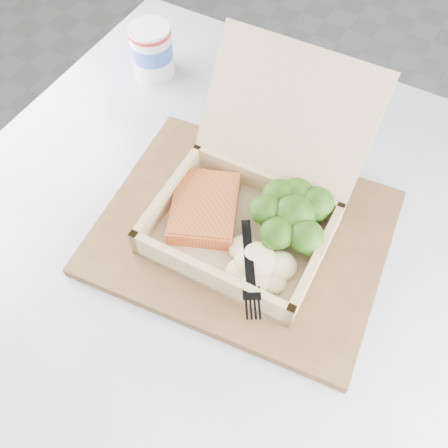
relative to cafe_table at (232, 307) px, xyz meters
The scene contains 10 objects.
floor 0.55m from the cafe_table, 166.90° to the left, with size 4.00×4.00×0.00m, color gray.
cafe_table is the anchor object (origin of this frame).
serving_tray 0.20m from the cafe_table, 91.06° to the left, with size 0.37×0.30×0.02m, color brown.
takeout_container 0.26m from the cafe_table, 91.77° to the left, with size 0.24×0.28×0.18m.
salmon_fillet 0.24m from the cafe_table, 168.06° to the left, with size 0.08×0.11×0.02m, color orange.
broccoli_pile 0.25m from the cafe_table, 42.73° to the left, with size 0.12×0.12×0.04m, color #356516, non-canonical shape.
mashed_potatoes 0.24m from the cafe_table, 28.07° to the right, with size 0.08×0.07×0.03m, color beige.
plastic_fork 0.24m from the cafe_table, 19.04° to the right, with size 0.10×0.13×0.02m.
paper_cup 0.44m from the cafe_table, 142.85° to the left, with size 0.07×0.07×0.09m.
receipt 0.30m from the cafe_table, 97.85° to the left, with size 0.08×0.15×0.00m, color white.
Camera 1 is at (0.21, -0.30, 1.32)m, focal length 40.00 mm.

